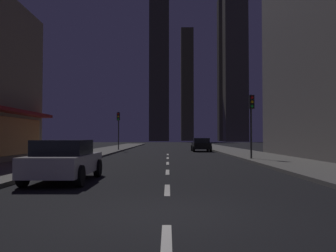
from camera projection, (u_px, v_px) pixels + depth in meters
ground_plane at (168, 151)px, 38.99m from camera, size 78.00×136.00×0.10m
sidewalk_right at (231, 150)px, 38.99m from camera, size 4.00×76.00×0.15m
sidewalk_left at (105, 150)px, 39.00m from camera, size 4.00×76.00×0.15m
lane_marking_center at (168, 167)px, 18.00m from camera, size 0.16×28.20×0.01m
skyscraper_distant_tall at (159, 68)px, 136.94m from camera, size 7.64×7.12×57.56m
skyscraper_distant_mid at (187, 85)px, 149.67m from camera, size 5.24×5.49×48.01m
skyscraper_distant_short at (236, 69)px, 119.82m from camera, size 7.78×6.33×50.10m
skyscraper_distant_slender at (227, 70)px, 137.11m from camera, size 7.17×5.24×55.75m
car_parked_near at (65, 160)px, 12.21m from camera, size 1.98×4.24×1.45m
car_parked_far at (201, 145)px, 37.85m from camera, size 1.98×4.24×1.45m
fire_hydrant_far_left at (87, 152)px, 25.50m from camera, size 0.42×0.30×0.65m
traffic_light_near_right at (252, 112)px, 22.93m from camera, size 0.32×0.48×4.20m
traffic_light_far_left at (119, 122)px, 38.90m from camera, size 0.32×0.48×4.20m
street_lamp_right at (336, 27)px, 11.17m from camera, size 1.96×0.56×6.58m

